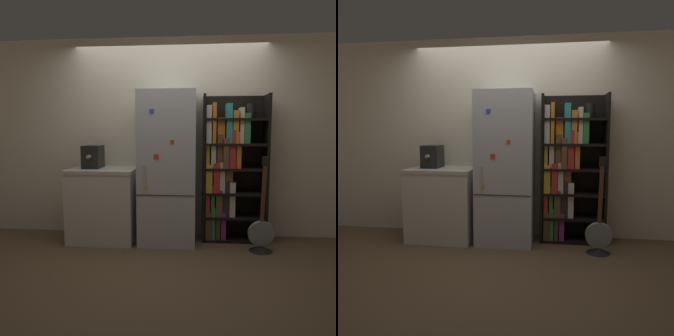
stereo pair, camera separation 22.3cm
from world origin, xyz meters
TOP-DOWN VIEW (x-y plane):
  - ground_plane at (0.00, 0.00)m, footprint 16.00×16.00m
  - wall_back at (0.00, 0.47)m, footprint 8.00×0.05m
  - refrigerator at (-0.00, 0.14)m, footprint 0.69×0.65m
  - bookshelf at (0.74, 0.29)m, footprint 0.80×0.36m
  - kitchen_counter at (-0.82, 0.13)m, footprint 0.83×0.65m
  - espresso_machine at (-0.96, 0.17)m, footprint 0.22×0.35m
  - guitar at (1.11, -0.13)m, footprint 0.30×0.27m

SIDE VIEW (x-z plane):
  - ground_plane at x=0.00m, z-range 0.00..0.00m
  - guitar at x=1.11m, z-range -0.39..0.73m
  - kitchen_counter at x=-0.82m, z-range 0.00..0.93m
  - bookshelf at x=0.74m, z-range -0.01..1.83m
  - refrigerator at x=0.00m, z-range 0.00..1.87m
  - espresso_machine at x=-0.96m, z-range 0.92..1.21m
  - wall_back at x=0.00m, z-range 0.00..2.60m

